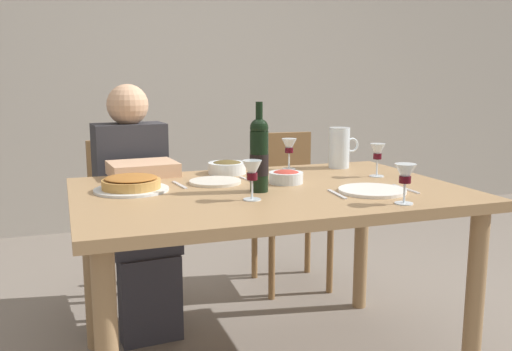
# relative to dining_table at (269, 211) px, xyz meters

# --- Properties ---
(back_wall) EXTENTS (8.00, 0.10, 2.80)m
(back_wall) POSITION_rel_dining_table_xyz_m (0.00, 2.46, 0.73)
(back_wall) COLOR #B2ADA3
(back_wall) RESTS_ON ground
(dining_table) EXTENTS (1.50, 1.00, 0.76)m
(dining_table) POSITION_rel_dining_table_xyz_m (0.00, 0.00, 0.00)
(dining_table) COLOR #9E7A51
(dining_table) RESTS_ON ground
(wine_bottle) EXTENTS (0.07, 0.07, 0.34)m
(wine_bottle) POSITION_rel_dining_table_xyz_m (-0.06, -0.04, 0.23)
(wine_bottle) COLOR black
(wine_bottle) RESTS_ON dining_table
(water_pitcher) EXTENTS (0.15, 0.10, 0.19)m
(water_pitcher) POSITION_rel_dining_table_xyz_m (0.50, 0.36, 0.18)
(water_pitcher) COLOR silver
(water_pitcher) RESTS_ON dining_table
(baked_tart) EXTENTS (0.29, 0.29, 0.06)m
(baked_tart) POSITION_rel_dining_table_xyz_m (-0.52, 0.13, 0.12)
(baked_tart) COLOR silver
(baked_tart) RESTS_ON dining_table
(salad_bowl) EXTENTS (0.14, 0.14, 0.06)m
(salad_bowl) POSITION_rel_dining_table_xyz_m (0.11, 0.08, 0.12)
(salad_bowl) COLOR silver
(salad_bowl) RESTS_ON dining_table
(olive_bowl) EXTENTS (0.17, 0.17, 0.06)m
(olive_bowl) POSITION_rel_dining_table_xyz_m (-0.06, 0.38, 0.12)
(olive_bowl) COLOR silver
(olive_bowl) RESTS_ON dining_table
(wine_glass_left_diner) EXTENTS (0.07, 0.07, 0.14)m
(wine_glass_left_diner) POSITION_rel_dining_table_xyz_m (-0.13, -0.17, 0.19)
(wine_glass_left_diner) COLOR silver
(wine_glass_left_diner) RESTS_ON dining_table
(wine_glass_right_diner) EXTENTS (0.07, 0.07, 0.15)m
(wine_glass_right_diner) POSITION_rel_dining_table_xyz_m (0.25, 0.40, 0.20)
(wine_glass_right_diner) COLOR silver
(wine_glass_right_diner) RESTS_ON dining_table
(wine_glass_centre) EXTENTS (0.07, 0.07, 0.14)m
(wine_glass_centre) POSITION_rel_dining_table_xyz_m (0.35, -0.41, 0.19)
(wine_glass_centre) COLOR silver
(wine_glass_centre) RESTS_ON dining_table
(wine_glass_spare) EXTENTS (0.07, 0.07, 0.15)m
(wine_glass_spare) POSITION_rel_dining_table_xyz_m (0.54, 0.09, 0.20)
(wine_glass_spare) COLOR silver
(wine_glass_spare) RESTS_ON dining_table
(dinner_plate_left_setting) EXTENTS (0.26, 0.26, 0.01)m
(dinner_plate_left_setting) POSITION_rel_dining_table_xyz_m (0.35, -0.20, 0.10)
(dinner_plate_left_setting) COLOR white
(dinner_plate_left_setting) RESTS_ON dining_table
(dinner_plate_right_setting) EXTENTS (0.21, 0.21, 0.01)m
(dinner_plate_right_setting) POSITION_rel_dining_table_xyz_m (-0.17, 0.18, 0.10)
(dinner_plate_right_setting) COLOR silver
(dinner_plate_right_setting) RESTS_ON dining_table
(fork_left_setting) EXTENTS (0.03, 0.16, 0.00)m
(fork_left_setting) POSITION_rel_dining_table_xyz_m (0.20, -0.20, 0.09)
(fork_left_setting) COLOR silver
(fork_left_setting) RESTS_ON dining_table
(knife_left_setting) EXTENTS (0.01, 0.18, 0.00)m
(knife_left_setting) POSITION_rel_dining_table_xyz_m (0.50, -0.20, 0.09)
(knife_left_setting) COLOR silver
(knife_left_setting) RESTS_ON dining_table
(knife_right_setting) EXTENTS (0.04, 0.18, 0.00)m
(knife_right_setting) POSITION_rel_dining_table_xyz_m (-0.02, 0.18, 0.09)
(knife_right_setting) COLOR silver
(knife_right_setting) RESTS_ON dining_table
(spoon_right_setting) EXTENTS (0.03, 0.16, 0.00)m
(spoon_right_setting) POSITION_rel_dining_table_xyz_m (-0.32, 0.18, 0.09)
(spoon_right_setting) COLOR silver
(spoon_right_setting) RESTS_ON dining_table
(chair_left) EXTENTS (0.43, 0.43, 0.87)m
(chair_left) POSITION_rel_dining_table_xyz_m (-0.46, 0.86, -0.17)
(chair_left) COLOR olive
(chair_left) RESTS_ON ground
(diner_left) EXTENTS (0.36, 0.52, 1.16)m
(diner_left) POSITION_rel_dining_table_xyz_m (-0.44, 0.63, -0.05)
(diner_left) COLOR #2D2D33
(diner_left) RESTS_ON ground
(chair_right) EXTENTS (0.42, 0.42, 0.87)m
(chair_right) POSITION_rel_dining_table_xyz_m (0.45, 0.91, -0.17)
(chair_right) COLOR olive
(chair_right) RESTS_ON ground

